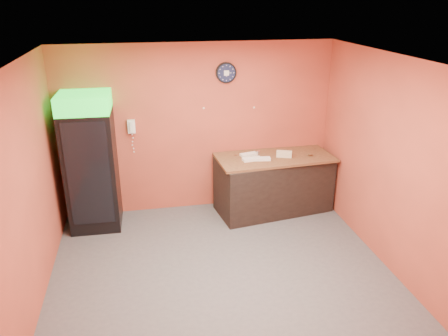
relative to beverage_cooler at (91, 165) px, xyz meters
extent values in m
plane|color=#47474C|center=(1.72, -1.60, -1.05)|extent=(4.50, 4.50, 0.00)
cube|color=#BF4C35|center=(1.72, 0.40, 0.35)|extent=(4.50, 0.02, 2.80)
cube|color=#BF4C35|center=(-0.53, -1.60, 0.35)|extent=(0.02, 4.00, 2.80)
cube|color=#BF4C35|center=(3.97, -1.60, 0.35)|extent=(0.02, 4.00, 2.80)
cube|color=white|center=(1.72, -1.60, 1.75)|extent=(4.50, 4.00, 0.02)
cube|color=black|center=(0.00, 0.05, -0.11)|extent=(0.77, 0.77, 1.88)
cube|color=#18CE27|center=(0.00, 0.05, 0.96)|extent=(0.77, 0.77, 0.27)
cube|color=black|center=(0.01, -0.33, -0.03)|extent=(0.62, 0.04, 1.61)
cube|color=black|center=(2.93, -0.02, -0.58)|extent=(1.99, 1.11, 0.94)
cylinder|color=black|center=(2.19, 0.37, 1.27)|extent=(0.33, 0.05, 0.33)
cylinder|color=#0F1433|center=(2.19, 0.35, 1.27)|extent=(0.29, 0.01, 0.29)
cube|color=white|center=(2.19, 0.34, 1.27)|extent=(0.08, 0.00, 0.08)
cube|color=white|center=(0.64, 0.35, 0.47)|extent=(0.12, 0.07, 0.22)
cube|color=white|center=(0.64, 0.30, 0.47)|extent=(0.05, 0.04, 0.18)
cube|color=brown|center=(2.93, -0.02, -0.09)|extent=(1.97, 1.03, 0.04)
cube|color=beige|center=(3.07, -0.09, -0.04)|extent=(0.26, 0.17, 0.05)
cube|color=beige|center=(3.07, -0.09, 0.01)|extent=(0.26, 0.17, 0.05)
cube|color=white|center=(2.51, -0.13, -0.04)|extent=(0.32, 0.16, 0.04)
cube|color=white|center=(2.67, -0.15, -0.04)|extent=(0.30, 0.15, 0.04)
cube|color=white|center=(2.51, 0.10, -0.05)|extent=(0.30, 0.17, 0.04)
cylinder|color=silver|center=(2.69, 0.13, -0.04)|extent=(0.06, 0.06, 0.06)
camera|label=1|loc=(0.79, -6.50, 2.44)|focal=35.00mm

